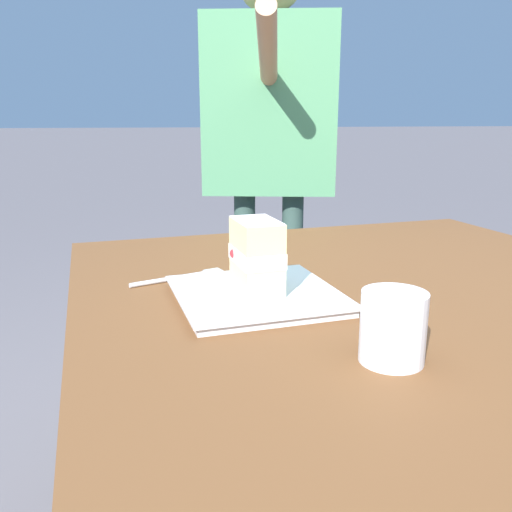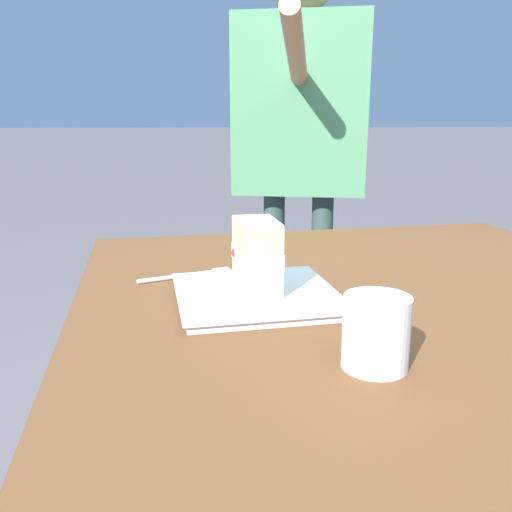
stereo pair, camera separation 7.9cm
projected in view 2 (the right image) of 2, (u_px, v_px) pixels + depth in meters
patio_table at (417, 370)px, 0.80m from camera, size 1.18×1.01×0.70m
dessert_plate at (256, 295)px, 0.81m from camera, size 0.24×0.24×0.02m
cake_slice at (257, 256)px, 0.80m from camera, size 0.10×0.07×0.11m
dessert_fork at (192, 275)px, 0.93m from camera, size 0.06×0.17×0.01m
coffee_cup at (376, 331)px, 0.58m from camera, size 0.07×0.07×0.08m
diner_person at (300, 115)px, 1.62m from camera, size 0.56×0.44×1.48m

